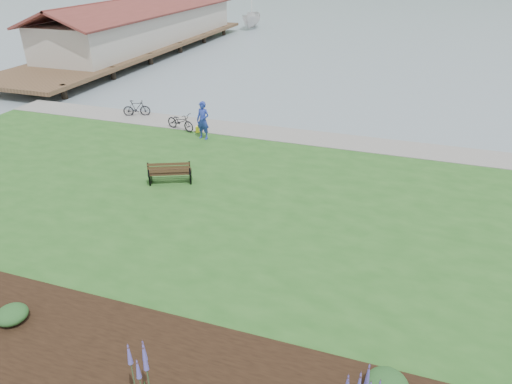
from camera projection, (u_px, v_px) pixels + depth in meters
ground at (229, 196)px, 19.45m from camera, size 600.00×600.00×0.00m
lawn at (210, 215)px, 17.68m from camera, size 34.00×20.00×0.40m
shoreline_path at (275, 134)px, 25.05m from camera, size 34.00×2.20×0.03m
pier_pavilion at (146, 25)px, 46.96m from camera, size 8.00×36.00×5.40m
park_bench at (170, 172)px, 19.40m from camera, size 1.92×1.37×1.10m
person at (203, 117)px, 23.89m from camera, size 0.94×0.71×2.37m
bicycle_a at (180, 122)px, 25.37m from camera, size 1.15×1.99×0.99m
bicycle_b at (137, 108)px, 27.57m from camera, size 1.06×1.68×0.98m
sailboat at (252, 29)px, 62.54m from camera, size 10.47×10.62×24.84m
pannier at (198, 129)px, 25.24m from camera, size 0.25×0.33×0.32m
echium_0 at (142, 381)px, 9.47m from camera, size 0.62×0.62×2.20m
shrub_0 at (12, 315)px, 12.17m from camera, size 0.85×0.85×0.42m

